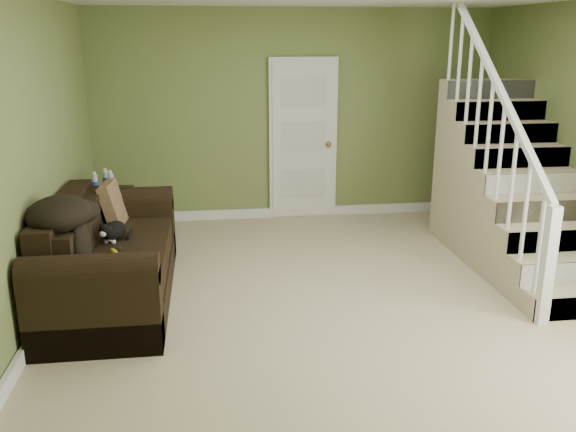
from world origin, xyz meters
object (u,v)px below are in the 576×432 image
object	(u,v)px
sofa	(107,262)
side_table	(107,219)
banana	(114,252)
cat	(114,231)

from	to	relation	value
sofa	side_table	xyz separation A→B (m)	(-0.20, 1.40, -0.01)
banana	cat	bearing A→B (deg)	71.61
cat	banana	xyz separation A→B (m)	(0.05, -0.38, -0.07)
sofa	side_table	world-z (taller)	sofa
side_table	cat	xyz separation A→B (m)	(0.26, -1.25, 0.24)
side_table	cat	bearing A→B (deg)	-78.30
side_table	banana	world-z (taller)	side_table
banana	sofa	bearing A→B (deg)	88.21
sofa	banana	size ratio (longest dim) A/B	13.40
sofa	side_table	size ratio (longest dim) A/B	2.59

